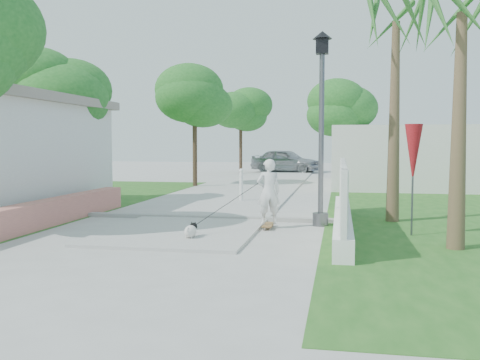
% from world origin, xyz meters
% --- Properties ---
extents(ground, '(90.00, 90.00, 0.00)m').
position_xyz_m(ground, '(0.00, 0.00, 0.00)').
color(ground, '#B7B7B2').
rests_on(ground, ground).
extents(path_strip, '(3.20, 36.00, 0.06)m').
position_xyz_m(path_strip, '(0.00, 20.00, 0.03)').
color(path_strip, '#B7B7B2').
rests_on(path_strip, ground).
extents(curb, '(6.50, 0.25, 0.10)m').
position_xyz_m(curb, '(0.00, 6.00, 0.05)').
color(curb, '#999993').
rests_on(curb, ground).
extents(grass_left, '(8.00, 20.00, 0.01)m').
position_xyz_m(grass_left, '(-7.00, 8.00, 0.01)').
color(grass_left, '#245D1D').
rests_on(grass_left, ground).
extents(pink_wall, '(0.45, 8.20, 0.80)m').
position_xyz_m(pink_wall, '(-3.30, 3.55, 0.31)').
color(pink_wall, tan).
rests_on(pink_wall, ground).
extents(lattice_fence, '(0.35, 7.00, 1.50)m').
position_xyz_m(lattice_fence, '(3.40, 5.00, 0.54)').
color(lattice_fence, white).
rests_on(lattice_fence, ground).
extents(building_right, '(6.00, 8.00, 2.60)m').
position_xyz_m(building_right, '(6.00, 18.00, 1.30)').
color(building_right, silver).
rests_on(building_right, ground).
extents(street_lamp, '(0.44, 0.44, 4.44)m').
position_xyz_m(street_lamp, '(2.90, 5.50, 2.43)').
color(street_lamp, '#59595E').
rests_on(street_lamp, ground).
extents(bollard, '(0.14, 0.14, 1.09)m').
position_xyz_m(bollard, '(0.20, 10.00, 0.58)').
color(bollard, white).
rests_on(bollard, ground).
extents(patio_umbrella, '(0.36, 0.36, 2.30)m').
position_xyz_m(patio_umbrella, '(4.80, 4.50, 1.69)').
color(patio_umbrella, '#59595E').
rests_on(patio_umbrella, ground).
extents(tree_left_mid, '(3.20, 3.20, 4.85)m').
position_xyz_m(tree_left_mid, '(-5.48, 8.48, 3.50)').
color(tree_left_mid, '#4C3826').
rests_on(tree_left_mid, ground).
extents(tree_path_left, '(3.40, 3.40, 5.23)m').
position_xyz_m(tree_path_left, '(-2.98, 15.98, 3.82)').
color(tree_path_left, '#4C3826').
rests_on(tree_path_left, ground).
extents(tree_path_right, '(3.00, 3.00, 4.79)m').
position_xyz_m(tree_path_right, '(3.22, 19.98, 3.49)').
color(tree_path_right, '#4C3826').
rests_on(tree_path_right, ground).
extents(tree_path_far, '(3.20, 3.20, 5.17)m').
position_xyz_m(tree_path_far, '(-2.78, 25.98, 3.82)').
color(tree_path_far, '#4C3826').
rests_on(tree_path_far, ground).
extents(palm_far, '(1.80, 1.80, 5.30)m').
position_xyz_m(palm_far, '(4.60, 6.50, 4.48)').
color(palm_far, brown).
rests_on(palm_far, ground).
extents(palm_near, '(1.80, 1.80, 4.70)m').
position_xyz_m(palm_near, '(5.40, 3.20, 3.95)').
color(palm_near, brown).
rests_on(palm_near, ground).
extents(skateboarder, '(1.62, 1.98, 1.56)m').
position_xyz_m(skateboarder, '(1.13, 4.27, 0.67)').
color(skateboarder, olive).
rests_on(skateboarder, ground).
extents(dog, '(0.25, 0.51, 0.35)m').
position_xyz_m(dog, '(0.46, 3.18, 0.19)').
color(dog, silver).
rests_on(dog, ground).
extents(parked_car, '(4.77, 2.94, 1.52)m').
position_xyz_m(parked_car, '(-0.13, 27.53, 0.76)').
color(parked_car, '#A0A4A8').
rests_on(parked_car, ground).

